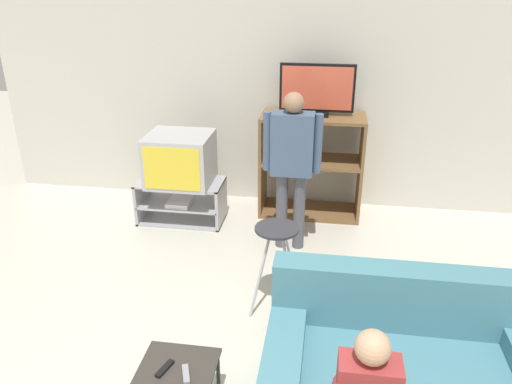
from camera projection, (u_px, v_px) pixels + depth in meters
The scene contains 11 objects.
wall_back at pixel (278, 89), 5.41m from camera, with size 6.40×0.06×2.60m.
tv_stand at pixel (181, 201), 5.32m from camera, with size 0.90×0.46×0.45m.
television_main at pixel (180, 159), 5.10m from camera, with size 0.64×0.59×0.52m.
media_shelf at pixel (311, 164), 5.36m from camera, with size 1.08×0.51×1.11m.
television_flat at pixel (317, 91), 5.04m from camera, with size 0.76×0.20×0.52m.
folding_stool at pixel (277, 244), 3.81m from camera, with size 0.38×0.38×0.71m.
snack_table at pixel (176, 376), 2.90m from camera, with size 0.45×0.45×0.35m.
remote_control_black at pixel (165, 369), 2.89m from camera, with size 0.04×0.14×0.02m, color black.
remote_control_white at pixel (186, 374), 2.85m from camera, with size 0.04×0.14×0.02m, color gray.
couch at pixel (402, 379), 2.92m from camera, with size 1.60×0.95×0.83m.
person_standing_adult at pixel (292, 158), 4.52m from camera, with size 0.53×0.20×1.52m.
Camera 1 is at (0.57, -1.23, 2.46)m, focal length 35.00 mm.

